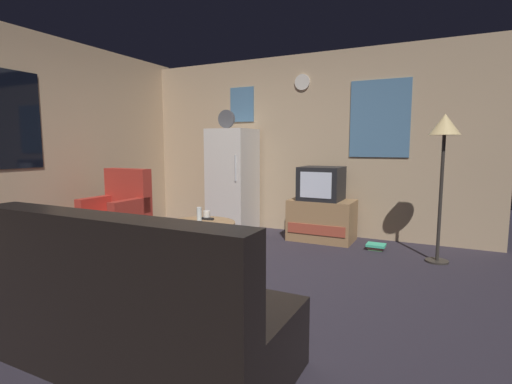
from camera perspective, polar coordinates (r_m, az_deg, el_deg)
The scene contains 14 objects.
ground_plane at distance 3.65m, azimuth -6.92°, elevation -13.30°, with size 12.00×12.00×0.00m, color #2D2833.
wall_with_art at distance 5.63m, azimuth 6.88°, elevation 7.04°, with size 5.20×0.12×2.54m.
wall_left_with_window at distance 5.28m, azimuth -31.10°, elevation 6.41°, with size 0.12×5.20×2.60m.
fridge at distance 5.66m, azimuth -3.50°, elevation 1.80°, with size 0.60×0.62×1.77m.
tv_stand at distance 5.20m, azimuth 9.78°, elevation -4.13°, with size 0.84×0.53×0.54m.
crt_tv at distance 5.13m, azimuth 9.72°, elevation 1.28°, with size 0.54×0.51×0.44m.
standing_lamp at distance 4.50m, azimuth 26.26°, elevation 7.47°, with size 0.32×0.32×1.59m.
coffee_table at distance 4.06m, azimuth -8.23°, elevation -7.77°, with size 0.72×0.72×0.47m.
wine_glass at distance 4.06m, azimuth -8.47°, elevation -3.30°, with size 0.05×0.05×0.15m, color silver.
mug_ceramic_white at distance 4.17m, azimuth -7.37°, elevation -3.41°, with size 0.08×0.08×0.09m, color silver.
remote_control at distance 4.14m, azimuth -7.33°, elevation -3.96°, with size 0.15×0.04×0.02m, color black.
armchair at distance 5.23m, azimuth -19.97°, elevation -3.63°, with size 0.68×0.68×0.96m.
couch at distance 2.36m, azimuth -17.10°, elevation -17.10°, with size 1.70×0.80×0.92m.
book_stack at distance 4.91m, azimuth 17.45°, elevation -7.75°, with size 0.22×0.18×0.07m.
Camera 1 is at (1.90, -2.86, 1.26)m, focal length 26.83 mm.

